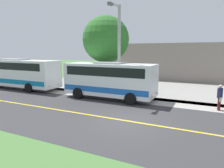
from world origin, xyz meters
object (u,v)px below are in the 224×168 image
(tree_curbside, at_px, (106,40))
(commercial_building, at_px, (182,61))
(transit_bus_rear, at_px, (14,72))
(street_light_pole, at_px, (118,48))
(shuttle_bus_front, at_px, (110,79))
(pedestrian_with_bags, at_px, (220,97))

(tree_curbside, xyz_separation_m, commercial_building, (-14.00, 5.37, -2.52))
(transit_bus_rear, relative_size, street_light_pole, 1.48)
(shuttle_bus_front, xyz_separation_m, transit_bus_rear, (0.10, -11.28, 0.05))
(street_light_pole, xyz_separation_m, commercial_building, (-16.53, 2.91, -1.69))
(transit_bus_rear, relative_size, pedestrian_with_bags, 6.40)
(shuttle_bus_front, relative_size, street_light_pole, 1.01)
(commercial_building, bearing_deg, transit_bus_rear, -41.20)
(commercial_building, bearing_deg, tree_curbside, -20.97)
(pedestrian_with_bags, relative_size, commercial_building, 0.09)
(shuttle_bus_front, bearing_deg, tree_curbside, -147.18)
(shuttle_bus_front, distance_m, tree_curbside, 4.73)
(shuttle_bus_front, height_order, commercial_building, commercial_building)
(tree_curbside, bearing_deg, commercial_building, 159.03)
(pedestrian_with_bags, height_order, commercial_building, commercial_building)
(shuttle_bus_front, relative_size, pedestrian_with_bags, 4.40)
(commercial_building, bearing_deg, shuttle_bus_front, -11.88)
(shuttle_bus_front, distance_m, pedestrian_with_bags, 8.08)
(shuttle_bus_front, bearing_deg, commercial_building, 168.12)
(pedestrian_with_bags, bearing_deg, tree_curbside, -105.69)
(shuttle_bus_front, distance_m, transit_bus_rear, 11.28)
(street_light_pole, bearing_deg, transit_bus_rear, -88.09)
(transit_bus_rear, xyz_separation_m, tree_curbside, (-2.93, 9.45, 3.27))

